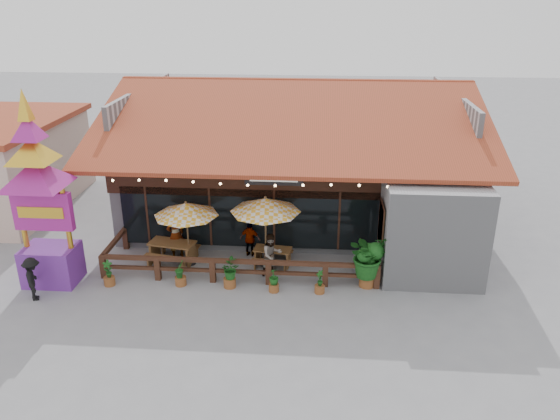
# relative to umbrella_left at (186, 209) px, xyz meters

# --- Properties ---
(ground) EXTENTS (100.00, 100.00, 0.00)m
(ground) POSITION_rel_umbrella_left_xyz_m (3.66, -0.79, -2.24)
(ground) COLOR gray
(ground) RESTS_ON ground
(restaurant_building) EXTENTS (15.50, 14.73, 6.09)m
(restaurant_building) POSITION_rel_umbrella_left_xyz_m (3.92, 5.82, -0.03)
(restaurant_building) COLOR #A2A2A7
(restaurant_building) RESTS_ON ground
(patio_railing) EXTENTS (10.00, 2.60, 0.92)m
(patio_railing) POSITION_rel_umbrella_left_xyz_m (1.40, -1.06, -1.62)
(patio_railing) COLOR #462619
(patio_railing) RESTS_ON ground
(umbrella_left) EXTENTS (2.53, 2.53, 2.57)m
(umbrella_left) POSITION_rel_umbrella_left_xyz_m (0.00, 0.00, 0.00)
(umbrella_left) COLOR brown
(umbrella_left) RESTS_ON ground
(umbrella_right) EXTENTS (2.75, 2.75, 2.79)m
(umbrella_right) POSITION_rel_umbrella_left_xyz_m (2.92, 0.16, 0.20)
(umbrella_right) COLOR brown
(umbrella_right) RESTS_ON ground
(picnic_table_left) EXTENTS (1.98, 1.79, 0.83)m
(picnic_table_left) POSITION_rel_umbrella_left_xyz_m (-0.66, 0.11, -1.68)
(picnic_table_left) COLOR brown
(picnic_table_left) RESTS_ON ground
(picnic_table_right) EXTENTS (1.54, 1.38, 0.67)m
(picnic_table_right) POSITION_rel_umbrella_left_xyz_m (3.17, 0.17, -1.78)
(picnic_table_right) COLOR brown
(picnic_table_right) RESTS_ON ground
(thai_sign_tower) EXTENTS (2.74, 2.74, 7.39)m
(thai_sign_tower) POSITION_rel_umbrella_left_xyz_m (-4.53, -1.69, 1.67)
(thai_sign_tower) COLOR #6D2996
(thai_sign_tower) RESTS_ON ground
(tropical_plant) EXTENTS (1.92, 1.85, 2.05)m
(tropical_plant) POSITION_rel_umbrella_left_xyz_m (6.63, -1.19, -1.07)
(tropical_plant) COLOR brown
(tropical_plant) RESTS_ON ground
(diner_a) EXTENTS (0.84, 0.81, 1.94)m
(diner_a) POSITION_rel_umbrella_left_xyz_m (-0.62, 0.52, -1.27)
(diner_a) COLOR #381D11
(diner_a) RESTS_ON ground
(diner_b) EXTENTS (0.99, 0.93, 1.62)m
(diner_b) POSITION_rel_umbrella_left_xyz_m (3.21, -0.60, -1.43)
(diner_b) COLOR #381D11
(diner_b) RESTS_ON ground
(diner_c) EXTENTS (0.88, 0.50, 1.41)m
(diner_c) POSITION_rel_umbrella_left_xyz_m (2.23, 0.88, -1.53)
(diner_c) COLOR #381D11
(diner_c) RESTS_ON ground
(pedestrian) EXTENTS (0.94, 1.14, 1.53)m
(pedestrian) POSITION_rel_umbrella_left_xyz_m (-4.60, -2.91, -1.47)
(pedestrian) COLOR black
(pedestrian) RESTS_ON ground
(planter_a) EXTENTS (0.39, 0.39, 0.96)m
(planter_a) POSITION_rel_umbrella_left_xyz_m (-2.46, -1.81, -1.83)
(planter_a) COLOR brown
(planter_a) RESTS_ON ground
(planter_b) EXTENTS (0.43, 0.46, 0.98)m
(planter_b) POSITION_rel_umbrella_left_xyz_m (0.06, -1.62, -1.79)
(planter_b) COLOR brown
(planter_b) RESTS_ON ground
(planter_c) EXTENTS (0.83, 0.85, 1.06)m
(planter_c) POSITION_rel_umbrella_left_xyz_m (1.81, -1.62, -1.64)
(planter_c) COLOR brown
(planter_c) RESTS_ON ground
(planter_d) EXTENTS (0.47, 0.47, 0.88)m
(planter_d) POSITION_rel_umbrella_left_xyz_m (3.38, -1.80, -1.81)
(planter_d) COLOR brown
(planter_d) RESTS_ON ground
(planter_e) EXTENTS (0.35, 0.37, 0.87)m
(planter_e) POSITION_rel_umbrella_left_xyz_m (4.97, -1.78, -1.87)
(planter_e) COLOR brown
(planter_e) RESTS_ON ground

